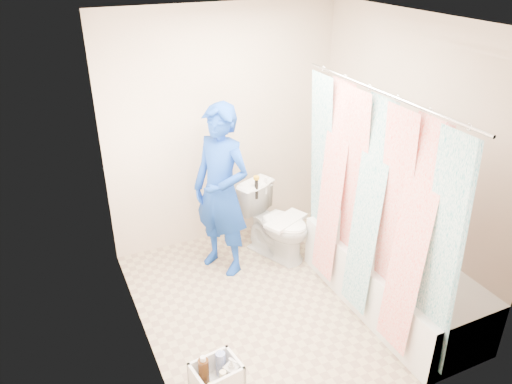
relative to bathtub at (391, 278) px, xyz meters
name	(u,v)px	position (x,y,z in m)	size (l,w,h in m)	color
floor	(281,301)	(-0.85, 0.43, -0.27)	(2.60, 2.60, 0.00)	tan
ceiling	(289,21)	(-0.85, 0.43, 2.13)	(2.40, 2.60, 0.02)	white
wall_back	(224,129)	(-0.85, 1.73, 0.93)	(2.40, 0.02, 2.40)	#BBA790
wall_front	(390,269)	(-0.85, -0.88, 0.93)	(2.40, 0.02, 2.40)	#BBA790
wall_left	(132,212)	(-2.05, 0.43, 0.93)	(0.02, 2.60, 2.40)	#BBA790
wall_right	(406,155)	(0.35, 0.43, 0.93)	(0.02, 2.60, 2.40)	#BBA790
bathtub	(391,278)	(0.00, 0.00, 0.00)	(0.70, 1.75, 0.50)	silver
curtain_rod	(383,93)	(-0.33, 0.00, 1.68)	(0.02, 0.02, 1.90)	silver
shower_curtain	(369,210)	(-0.33, 0.00, 0.75)	(0.06, 1.75, 1.80)	white
toilet	(276,222)	(-0.55, 1.12, 0.10)	(0.41, 0.72, 0.74)	silver
tank_lid	(286,221)	(-0.50, 1.02, 0.17)	(0.45, 0.20, 0.03)	white
tank_internals	(259,186)	(-0.67, 1.29, 0.46)	(0.17, 0.10, 0.24)	black
plumber	(221,191)	(-1.12, 1.14, 0.56)	(0.60, 0.40, 1.66)	#0F1896
cleaning_caddy	(218,376)	(-1.70, -0.23, -0.17)	(0.37, 0.31, 0.26)	white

